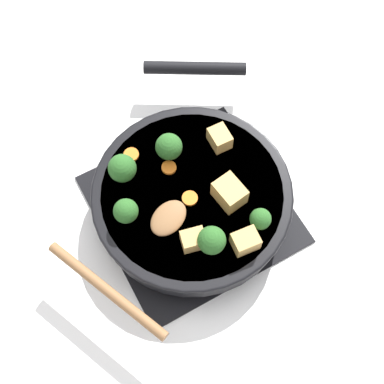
# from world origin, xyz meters

# --- Properties ---
(ground_plane) EXTENTS (2.40, 2.40, 0.00)m
(ground_plane) POSITION_xyz_m (0.00, 0.00, 0.00)
(ground_plane) COLOR white
(front_burner_grate) EXTENTS (0.31, 0.31, 0.03)m
(front_burner_grate) POSITION_xyz_m (0.00, 0.00, 0.01)
(front_burner_grate) COLOR black
(front_burner_grate) RESTS_ON ground_plane
(skillet_pan) EXTENTS (0.38, 0.45, 0.05)m
(skillet_pan) POSITION_xyz_m (-0.00, -0.00, 0.05)
(skillet_pan) COLOR black
(skillet_pan) RESTS_ON front_burner_grate
(wooden_spoon) EXTENTS (0.23, 0.21, 0.02)m
(wooden_spoon) POSITION_xyz_m (0.13, 0.06, 0.08)
(wooden_spoon) COLOR brown
(wooden_spoon) RESTS_ON skillet_pan
(tofu_cube_center_large) EXTENTS (0.04, 0.04, 0.03)m
(tofu_cube_center_large) POSITION_xyz_m (-0.03, 0.12, 0.09)
(tofu_cube_center_large) COLOR tan
(tofu_cube_center_large) RESTS_ON skillet_pan
(tofu_cube_near_handle) EXTENTS (0.05, 0.05, 0.04)m
(tofu_cube_near_handle) POSITION_xyz_m (-0.05, 0.04, 0.09)
(tofu_cube_near_handle) COLOR tan
(tofu_cube_near_handle) RESTS_ON skillet_pan
(tofu_cube_east_chunk) EXTENTS (0.03, 0.04, 0.03)m
(tofu_cube_east_chunk) POSITION_xyz_m (-0.09, -0.06, 0.09)
(tofu_cube_east_chunk) COLOR tan
(tofu_cube_east_chunk) RESTS_ON skillet_pan
(tofu_cube_west_chunk) EXTENTS (0.04, 0.04, 0.03)m
(tofu_cube_west_chunk) POSITION_xyz_m (0.04, 0.08, 0.09)
(tofu_cube_west_chunk) COLOR tan
(tofu_cube_west_chunk) RESTS_ON skillet_pan
(broccoli_floret_near_spoon) EXTENTS (0.04, 0.04, 0.05)m
(broccoli_floret_near_spoon) POSITION_xyz_m (0.11, -0.01, 0.10)
(broccoli_floret_near_spoon) COLOR #709956
(broccoli_floret_near_spoon) RESTS_ON skillet_pan
(broccoli_floret_center_top) EXTENTS (0.04, 0.04, 0.05)m
(broccoli_floret_center_top) POSITION_xyz_m (-0.00, -0.08, 0.10)
(broccoli_floret_center_top) COLOR #709956
(broccoli_floret_center_top) RESTS_ON skillet_pan
(broccoli_floret_east_rim) EXTENTS (0.05, 0.05, 0.05)m
(broccoli_floret_east_rim) POSITION_xyz_m (0.08, -0.08, 0.10)
(broccoli_floret_east_rim) COLOR #709956
(broccoli_floret_east_rim) RESTS_ON skillet_pan
(broccoli_floret_west_rim) EXTENTS (0.04, 0.04, 0.05)m
(broccoli_floret_west_rim) POSITION_xyz_m (0.02, 0.10, 0.10)
(broccoli_floret_west_rim) COLOR #709956
(broccoli_floret_west_rim) RESTS_ON skillet_pan
(broccoli_floret_north_edge) EXTENTS (0.03, 0.03, 0.04)m
(broccoli_floret_north_edge) POSITION_xyz_m (-0.06, 0.10, 0.10)
(broccoli_floret_north_edge) COLOR #709956
(broccoli_floret_north_edge) RESTS_ON skillet_pan
(carrot_slice_orange_thin) EXTENTS (0.03, 0.03, 0.01)m
(carrot_slice_orange_thin) POSITION_xyz_m (0.06, -0.11, 0.08)
(carrot_slice_orange_thin) COLOR orange
(carrot_slice_orange_thin) RESTS_ON skillet_pan
(carrot_slice_near_center) EXTENTS (0.02, 0.02, 0.01)m
(carrot_slice_near_center) POSITION_xyz_m (0.01, -0.06, 0.08)
(carrot_slice_near_center) COLOR orange
(carrot_slice_near_center) RESTS_ON skillet_pan
(carrot_slice_edge_slice) EXTENTS (0.03, 0.03, 0.01)m
(carrot_slice_edge_slice) POSITION_xyz_m (0.01, 0.01, 0.08)
(carrot_slice_edge_slice) COLOR orange
(carrot_slice_edge_slice) RESTS_ON skillet_pan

